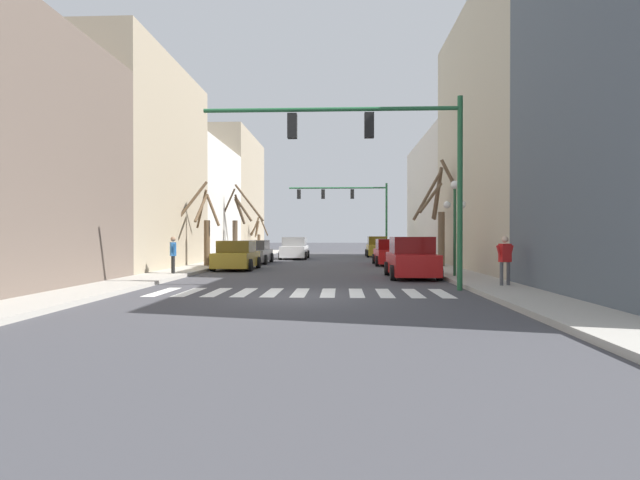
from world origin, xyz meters
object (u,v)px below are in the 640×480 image
traffic_signal_near (382,147)px  street_tree_left_far (204,228)px  car_driving_toward_lane (255,252)px  car_parked_left_mid (377,247)px  car_parked_right_far (295,249)px  car_parked_right_mid (390,253)px  street_tree_right_mid (238,224)px  street_lamp_right_corner (455,208)px  car_parked_left_near (411,259)px  street_tree_left_mid (440,213)px  traffic_signal_far (350,201)px  street_tree_right_near (258,235)px  car_parked_left_far (237,256)px  pedestrian_near_right_corner (505,256)px  pedestrian_waiting_at_curb (173,252)px

traffic_signal_near → street_tree_left_far: 14.42m
car_driving_toward_lane → car_parked_left_mid: size_ratio=1.07×
car_parked_right_far → car_parked_right_mid: 10.46m
traffic_signal_near → street_tree_right_mid: bearing=114.3°
car_driving_toward_lane → car_parked_left_mid: bearing=-39.2°
street_lamp_right_corner → street_tree_left_far: size_ratio=0.84×
car_parked_left_near → street_tree_left_mid: street_tree_left_mid is taller
car_parked_right_far → street_tree_right_mid: 5.04m
car_parked_right_mid → car_parked_left_near: (-0.02, -9.67, 0.06)m
car_parked_right_mid → car_parked_left_near: size_ratio=1.11×
traffic_signal_far → car_parked_right_mid: traffic_signal_far is taller
street_tree_right_near → car_parked_left_mid: bearing=-16.8°
car_parked_right_mid → car_driving_toward_lane: bearing=80.9°
traffic_signal_near → car_parked_right_far: size_ratio=1.88×
traffic_signal_far → car_parked_left_near: 23.01m
car_parked_left_far → street_tree_left_mid: (11.22, 1.55, 2.39)m
traffic_signal_far → pedestrian_near_right_corner: bearing=-79.9°
pedestrian_waiting_at_curb → car_driving_toward_lane: bearing=-38.4°
car_parked_right_mid → traffic_signal_far: bearing=10.3°
car_parked_right_far → car_driving_toward_lane: size_ratio=1.03×
traffic_signal_far → car_parked_left_near: size_ratio=2.00×
street_lamp_right_corner → street_tree_left_mid: 7.13m
car_parked_left_near → street_tree_left_mid: bearing=-21.2°
car_parked_right_mid → car_parked_left_mid: car_parked_left_mid is taller
traffic_signal_near → street_tree_left_mid: (4.19, 11.38, -1.69)m
street_tree_right_near → car_parked_left_near: bearing=-66.5°
pedestrian_near_right_corner → street_tree_left_far: street_tree_left_far is taller
car_parked_right_far → pedestrian_near_right_corner: 24.16m
car_parked_right_far → pedestrian_near_right_corner: (9.29, -22.30, 0.33)m
street_tree_left_mid → street_tree_left_far: 13.32m
car_parked_left_far → pedestrian_waiting_at_curb: (-1.87, -4.72, 0.38)m
traffic_signal_far → car_parked_left_far: bearing=-109.9°
pedestrian_near_right_corner → street_tree_right_near: 32.87m
car_parked_right_mid → car_parked_left_near: car_parked_left_near is taller
car_parked_left_near → street_tree_left_far: street_tree_left_far is taller
street_tree_left_mid → street_tree_right_mid: 16.03m
street_tree_left_far → street_tree_right_mid: street_tree_right_mid is taller
car_parked_right_far → car_parked_left_mid: bearing=122.2°
street_lamp_right_corner → street_tree_left_mid: size_ratio=0.67×
car_driving_toward_lane → street_tree_right_mid: size_ratio=0.81×
car_parked_left_far → pedestrian_near_right_corner: 14.75m
car_driving_toward_lane → street_tree_right_mid: bearing=25.9°
car_parked_right_far → traffic_signal_near: bearing=12.7°
car_driving_toward_lane → street_tree_right_mid: 5.09m
traffic_signal_near → car_parked_right_far: traffic_signal_near is taller
pedestrian_near_right_corner → pedestrian_waiting_at_curb: pedestrian_near_right_corner is taller
car_parked_left_near → pedestrian_near_right_corner: bearing=-151.9°
car_parked_left_far → street_tree_left_far: (-2.06, 1.07, 1.55)m
car_parked_left_far → car_parked_left_near: 10.00m
car_driving_toward_lane → street_tree_right_near: size_ratio=1.21×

